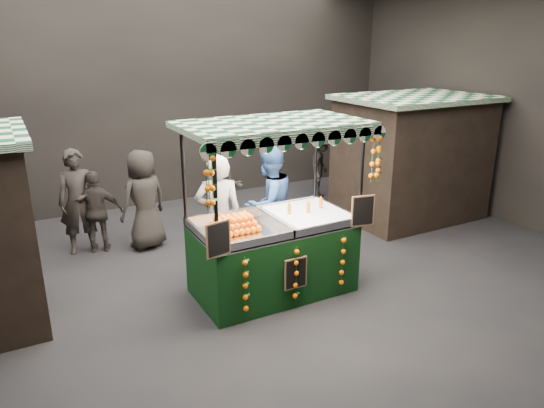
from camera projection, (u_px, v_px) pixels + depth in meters
ground at (260, 288)px, 7.81m from camera, size 12.00×12.00×0.00m
market_hall at (258, 64)px, 6.75m from camera, size 12.10×10.10×5.05m
neighbour_stall_right at (411, 157)px, 10.65m from camera, size 3.00×2.20×2.60m
juice_stall at (274, 243)px, 7.46m from camera, size 2.70×1.59×2.61m
vendor_grey at (219, 217)px, 7.93m from camera, size 0.87×0.73×2.03m
vendor_blue at (269, 205)px, 8.49m from camera, size 1.17×1.02×2.06m
shopper_0 at (79, 202)px, 8.88m from camera, size 0.75×0.55×1.90m
shopper_1 at (223, 189)px, 10.07m from camera, size 0.97×0.86×1.67m
shopper_2 at (97, 212)px, 8.97m from camera, size 0.95×0.59×1.51m
shopper_3 at (321, 166)px, 12.07m from camera, size 1.13×1.13×1.57m
shopper_4 at (144, 200)px, 9.09m from camera, size 1.05×0.86×1.85m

